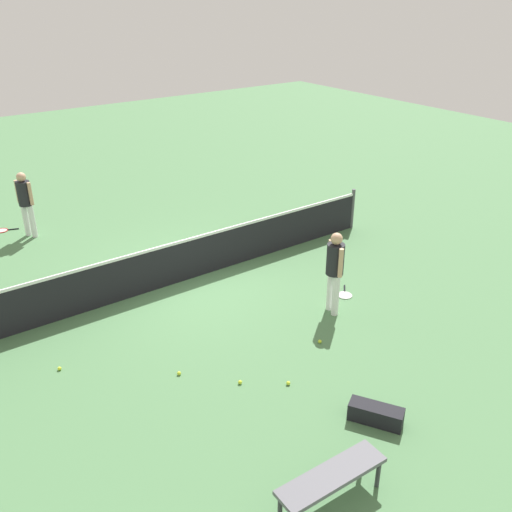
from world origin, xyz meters
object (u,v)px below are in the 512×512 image
Objects in this scene: courtside_bench at (332,478)px; tennis_ball_baseline at (179,373)px; equipment_bag at (373,413)px; tennis_racket_near_player at (345,295)px; player_near_side at (335,266)px; player_far_side at (25,199)px; tennis_ball_by_net at (240,382)px; tennis_ball_stray_left at (60,369)px; tennis_ball_near_player at (320,341)px; tennis_racket_far_player at (3,230)px; tennis_ball_midcourt at (288,383)px.

tennis_ball_baseline is at bearing 94.94° from courtside_bench.
tennis_racket_near_player is at bearing 52.29° from equipment_bag.
player_near_side is 1.24m from tennis_racket_near_player.
player_far_side is 8.20m from tennis_ball_by_net.
tennis_ball_baseline is at bearing -175.58° from tennis_racket_near_player.
courtside_bench reaches higher than tennis_ball_baseline.
tennis_ball_baseline and tennis_ball_stray_left have the same top height.
tennis_ball_near_player is 1.00× the size of tennis_ball_by_net.
tennis_ball_near_player is (2.80, -7.98, -0.98)m from player_far_side.
equipment_bag is (3.38, -3.96, 0.11)m from tennis_ball_stray_left.
tennis_ball_baseline is (-4.11, -0.32, 0.02)m from tennis_racket_near_player.
tennis_ball_near_player is at bearing -147.79° from tennis_racket_near_player.
courtside_bench is (1.10, -11.45, 0.40)m from tennis_racket_far_player.
equipment_bag is at bearing -70.50° from tennis_ball_midcourt.
tennis_ball_by_net is 0.04× the size of courtside_bench.
tennis_racket_near_player is 4.12m from tennis_ball_baseline.
tennis_ball_stray_left is (-4.09, 1.98, 0.00)m from tennis_ball_near_player.
tennis_ball_stray_left is at bearing -102.14° from player_far_side.
equipment_bag is (-2.30, -2.98, 0.13)m from tennis_racket_near_player.
equipment_bag is at bearing -59.24° from tennis_ball_by_net.
tennis_racket_far_player is at bearing 99.60° from tennis_ball_by_net.
equipment_bag is at bearing -109.84° from tennis_ball_near_player.
player_near_side is 25.76× the size of tennis_ball_stray_left.
equipment_bag is at bearing -76.32° from tennis_racket_far_player.
equipment_bag is at bearing -55.84° from tennis_ball_baseline.
tennis_ball_by_net is 2.64m from courtside_bench.
tennis_racket_near_player is at bearing 43.98° from courtside_bench.
tennis_ball_midcourt is 3.86m from tennis_ball_stray_left.
player_near_side is at bearing 30.67° from tennis_ball_midcourt.
courtside_bench is at bearing -115.96° from tennis_ball_midcourt.
tennis_ball_near_player is at bearing 50.29° from courtside_bench.
courtside_bench is (-2.23, -2.68, 0.38)m from tennis_ball_near_player.
tennis_racket_near_player is at bearing 25.84° from player_near_side.
player_near_side is 4.65m from courtside_bench.
tennis_racket_near_player is 1.88m from tennis_ball_near_player.
tennis_racket_near_player is 0.89× the size of tennis_racket_far_player.
player_near_side is 3.58m from tennis_ball_baseline.
player_near_side reaches higher than courtside_bench.
tennis_ball_midcourt is 1.00× the size of tennis_ball_baseline.
tennis_ball_by_net is (1.50, -8.87, 0.02)m from tennis_racket_far_player.
player_near_side is at bearing 36.33° from tennis_ball_near_player.
player_near_side is at bearing -0.08° from tennis_ball_baseline.
courtside_bench is at bearing -133.15° from player_near_side.
tennis_racket_far_player is at bearing 102.78° from tennis_ball_midcourt.
player_near_side is 1.51m from tennis_ball_near_player.
courtside_bench is at bearing -129.71° from tennis_ball_near_player.
tennis_ball_by_net is (-1.83, -0.11, 0.00)m from tennis_ball_near_player.
player_near_side is at bearing 15.91° from tennis_ball_by_net.
tennis_ball_baseline is at bearing -87.79° from player_far_side.
tennis_ball_stray_left is at bearing 138.33° from tennis_ball_midcourt.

